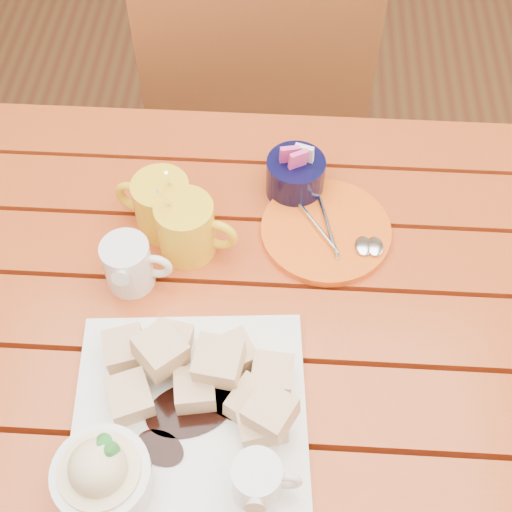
# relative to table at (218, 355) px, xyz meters

# --- Properties ---
(ground) EXTENTS (5.00, 5.00, 0.00)m
(ground) POSITION_rel_table_xyz_m (0.00, -0.00, -0.64)
(ground) COLOR brown
(ground) RESTS_ON ground
(table) EXTENTS (1.20, 0.79, 0.75)m
(table) POSITION_rel_table_xyz_m (0.00, 0.00, 0.00)
(table) COLOR maroon
(table) RESTS_ON ground
(dessert_plate) EXTENTS (0.30, 0.30, 0.11)m
(dessert_plate) POSITION_rel_table_xyz_m (-0.03, -0.17, 0.14)
(dessert_plate) COLOR white
(dessert_plate) RESTS_ON table
(coffee_mug_left) EXTENTS (0.11, 0.08, 0.14)m
(coffee_mug_left) POSITION_rel_table_xyz_m (-0.09, 0.15, 0.15)
(coffee_mug_left) COLOR yellow
(coffee_mug_left) RESTS_ON table
(coffee_mug_right) EXTENTS (0.12, 0.08, 0.14)m
(coffee_mug_right) POSITION_rel_table_xyz_m (-0.05, 0.11, 0.15)
(coffee_mug_right) COLOR yellow
(coffee_mug_right) RESTS_ON table
(cream_pitcher) EXTENTS (0.09, 0.08, 0.08)m
(cream_pitcher) POSITION_rel_table_xyz_m (-0.12, 0.05, 0.15)
(cream_pitcher) COLOR white
(cream_pitcher) RESTS_ON table
(sugar_caddy) EXTENTS (0.09, 0.09, 0.10)m
(sugar_caddy) POSITION_rel_table_xyz_m (0.10, 0.23, 0.14)
(sugar_caddy) COLOR black
(sugar_caddy) RESTS_ON table
(orange_saucer) EXTENTS (0.19, 0.19, 0.02)m
(orange_saucer) POSITION_rel_table_xyz_m (0.15, 0.15, 0.11)
(orange_saucer) COLOR orange
(orange_saucer) RESTS_ON table
(chair_far) EXTENTS (0.53, 0.53, 0.94)m
(chair_far) POSITION_rel_table_xyz_m (0.00, 0.68, -0.12)
(chair_far) COLOR brown
(chair_far) RESTS_ON ground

